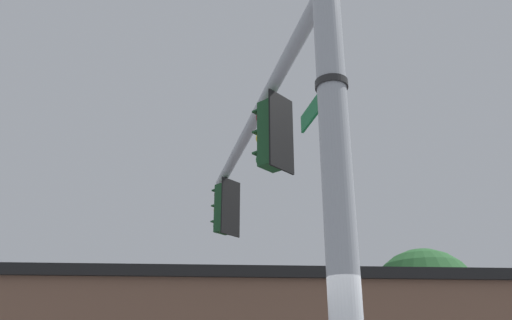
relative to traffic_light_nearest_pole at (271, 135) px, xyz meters
name	(u,v)px	position (x,y,z in m)	size (l,w,h in m)	color
signal_pole	(339,208)	(-1.32, -1.95, -1.86)	(0.31, 0.31, 6.33)	#ADB2B7
mast_arm	(255,118)	(0.60, 0.85, 0.80)	(0.20, 0.20, 6.80)	#ADB2B7
traffic_light_nearest_pole	(271,135)	(0.00, 0.00, 0.00)	(0.54, 0.49, 1.31)	black
traffic_light_mid_inner	(224,208)	(2.15, 3.12, 0.00)	(0.54, 0.49, 1.31)	black
street_name_sign	(325,95)	(-1.21, -1.78, -0.49)	(0.75, 1.01, 0.22)	#147238
tree_by_storefront	(426,305)	(12.25, 3.43, -1.01)	(3.80, 3.80, 5.94)	#4C3823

